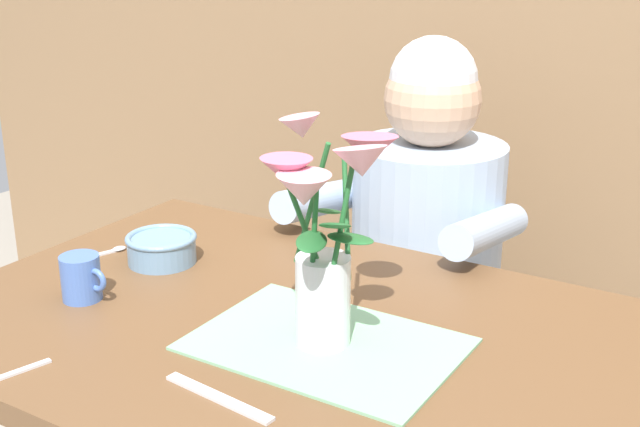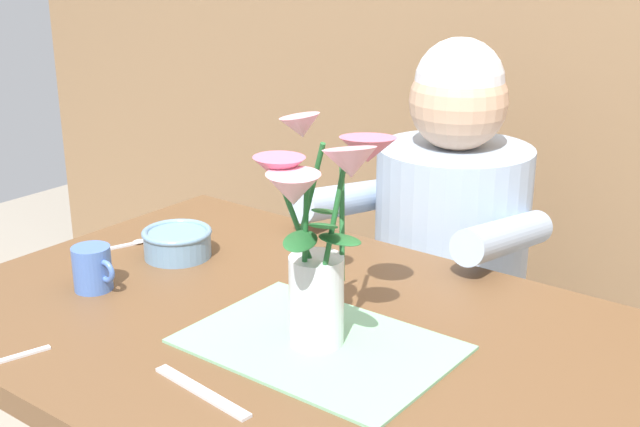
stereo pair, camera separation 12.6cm
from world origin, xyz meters
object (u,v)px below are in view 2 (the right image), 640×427
ceramic_bowl (177,242)px  dinner_knife (202,392)px  coffee_cup (93,268)px  flower_vase (319,228)px  seated_person (447,291)px

ceramic_bowl → dinner_knife: 0.52m
ceramic_bowl → coffee_cup: bearing=-90.8°
dinner_knife → coffee_cup: coffee_cup is taller
flower_vase → coffee_cup: size_ratio=3.68×
ceramic_bowl → dinner_knife: bearing=-39.8°
dinner_knife → coffee_cup: size_ratio=2.04×
ceramic_bowl → coffee_cup: 0.20m
ceramic_bowl → coffee_cup: (-0.00, -0.20, 0.01)m
seated_person → dinner_knife: size_ratio=5.97×
seated_person → ceramic_bowl: bearing=-117.6°
flower_vase → coffee_cup: 0.47m
coffee_cup → ceramic_bowl: bearing=89.2°
seated_person → coffee_cup: 0.82m
seated_person → dinner_knife: seated_person is taller
seated_person → ceramic_bowl: 0.65m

